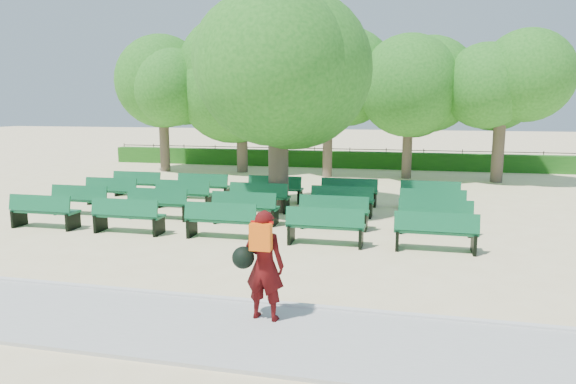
% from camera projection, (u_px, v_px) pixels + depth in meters
% --- Properties ---
extents(ground, '(120.00, 120.00, 0.00)m').
position_uv_depth(ground, '(262.00, 222.00, 15.22)').
color(ground, beige).
extents(paving, '(30.00, 2.20, 0.06)m').
position_uv_depth(paving, '(134.00, 322.00, 8.11)').
color(paving, '#AFB0AB').
rests_on(paving, ground).
extents(curb, '(30.00, 0.12, 0.10)m').
position_uv_depth(curb, '(167.00, 295.00, 9.21)').
color(curb, silver).
rests_on(curb, ground).
extents(hedge, '(26.00, 0.70, 0.90)m').
position_uv_depth(hedge, '(331.00, 159.00, 28.59)').
color(hedge, '#1E5916').
rests_on(hedge, ground).
extents(fence, '(26.00, 0.10, 1.02)m').
position_uv_depth(fence, '(332.00, 166.00, 29.05)').
color(fence, black).
rests_on(fence, ground).
extents(tree_line, '(21.80, 6.80, 7.04)m').
position_uv_depth(tree_line, '(319.00, 177.00, 24.82)').
color(tree_line, '#29731F').
rests_on(tree_line, ground).
extents(bench_array, '(1.96, 0.76, 1.21)m').
position_uv_depth(bench_array, '(254.00, 214.00, 15.82)').
color(bench_array, '#105B34').
rests_on(bench_array, ground).
extents(tree_among, '(5.14, 5.14, 7.20)m').
position_uv_depth(tree_among, '(278.00, 58.00, 15.95)').
color(tree_among, brown).
rests_on(tree_among, ground).
extents(person, '(0.85, 0.53, 1.76)m').
position_uv_depth(person, '(263.00, 263.00, 8.01)').
color(person, '#44090A').
rests_on(person, ground).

